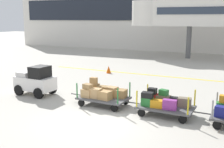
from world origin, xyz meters
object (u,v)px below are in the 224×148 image
baggage_cart_lead (102,94)px  safety_cone_far (109,69)px  baggage_tug (36,81)px  baggage_cart_middle (164,103)px

baggage_cart_lead → safety_cone_far: bearing=112.5°
baggage_cart_lead → baggage_tug: bearing=177.3°
safety_cone_far → baggage_cart_lead: bearing=-67.5°
baggage_cart_lead → safety_cone_far: 7.86m
baggage_tug → baggage_cart_middle: 7.06m
baggage_tug → baggage_cart_middle: size_ratio=0.71×
baggage_cart_lead → safety_cone_far: baggage_cart_lead is taller
baggage_tug → baggage_cart_middle: bearing=-3.0°
baggage_tug → baggage_cart_lead: baggage_tug is taller
baggage_cart_middle → safety_cone_far: size_ratio=5.52×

